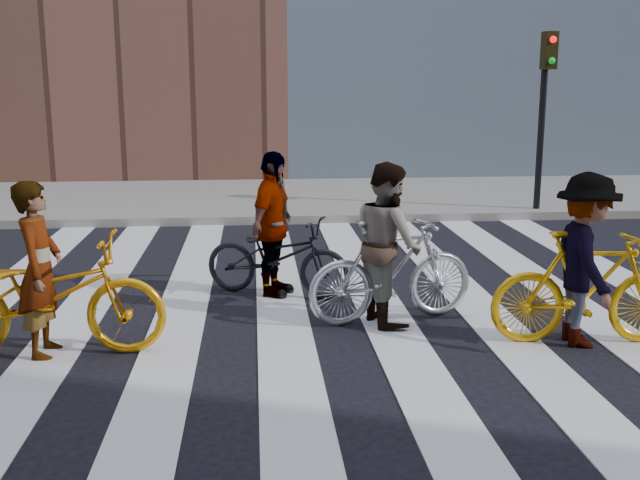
{
  "coord_description": "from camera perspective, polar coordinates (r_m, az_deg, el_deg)",
  "views": [
    {
      "loc": [
        -0.83,
        -7.92,
        2.5
      ],
      "look_at": [
        -0.1,
        0.3,
        0.73
      ],
      "focal_mm": 42.0,
      "sensor_mm": 36.0,
      "label": 1
    }
  ],
  "objects": [
    {
      "name": "sidewalk_far",
      "position": [
        15.63,
        -1.97,
        3.2
      ],
      "size": [
        100.0,
        5.0,
        0.15
      ],
      "primitive_type": "cube",
      "color": "gray",
      "rests_on": "ground"
    },
    {
      "name": "rider_left",
      "position": [
        7.25,
        -20.58,
        -2.13
      ],
      "size": [
        0.4,
        0.6,
        1.62
      ],
      "primitive_type": "imported",
      "rotation": [
        0.0,
        0.0,
        1.56
      ],
      "color": "slate",
      "rests_on": "ground"
    },
    {
      "name": "rider_right",
      "position": [
        7.49,
        19.54,
        -1.45
      ],
      "size": [
        0.72,
        1.13,
        1.66
      ],
      "primitive_type": "imported",
      "rotation": [
        0.0,
        0.0,
        1.47
      ],
      "color": "slate",
      "rests_on": "ground"
    },
    {
      "name": "rider_mid",
      "position": [
        7.76,
        5.17,
        -0.24
      ],
      "size": [
        0.81,
        0.94,
        1.69
      ],
      "primitive_type": "imported",
      "rotation": [
        0.0,
        0.0,
        1.8
      ],
      "color": "slate",
      "rests_on": "ground"
    },
    {
      "name": "traffic_signal",
      "position": [
        14.24,
        16.77,
        10.74
      ],
      "size": [
        0.22,
        0.42,
        3.33
      ],
      "color": "black",
      "rests_on": "ground"
    },
    {
      "name": "zebra_crosswalk",
      "position": [
        8.35,
        0.87,
        -5.25
      ],
      "size": [
        8.25,
        10.0,
        0.01
      ],
      "color": "silver",
      "rests_on": "ground"
    },
    {
      "name": "rider_rear",
      "position": [
        8.69,
        -3.62,
        1.17
      ],
      "size": [
        0.78,
        1.08,
        1.7
      ],
      "primitive_type": "imported",
      "rotation": [
        0.0,
        0.0,
        1.16
      ],
      "color": "slate",
      "rests_on": "ground"
    },
    {
      "name": "bike_yellow_left",
      "position": [
        7.3,
        -20.05,
        -4.04
      ],
      "size": [
        2.14,
        0.77,
        1.12
      ],
      "primitive_type": "imported",
      "rotation": [
        0.0,
        0.0,
        1.56
      ],
      "color": "orange",
      "rests_on": "ground"
    },
    {
      "name": "bike_dark_rear",
      "position": [
        8.77,
        -3.26,
        -1.28
      ],
      "size": [
        1.88,
        1.27,
        0.94
      ],
      "primitive_type": "imported",
      "rotation": [
        0.0,
        0.0,
        1.16
      ],
      "color": "black",
      "rests_on": "ground"
    },
    {
      "name": "ground",
      "position": [
        8.35,
        0.87,
        -5.29
      ],
      "size": [
        100.0,
        100.0,
        0.0
      ],
      "primitive_type": "plane",
      "color": "black",
      "rests_on": "ground"
    },
    {
      "name": "bike_yellow_right",
      "position": [
        7.58,
        19.74,
        -3.47
      ],
      "size": [
        1.88,
        0.7,
        1.11
      ],
      "primitive_type": "imported",
      "rotation": [
        0.0,
        0.0,
        1.47
      ],
      "color": "#F3AC0D",
      "rests_on": "ground"
    },
    {
      "name": "bike_silver_mid",
      "position": [
        7.84,
        5.49,
        -2.33
      ],
      "size": [
        1.9,
        0.92,
        1.1
      ],
      "primitive_type": "imported",
      "rotation": [
        0.0,
        0.0,
        1.8
      ],
      "color": "silver",
      "rests_on": "ground"
    }
  ]
}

